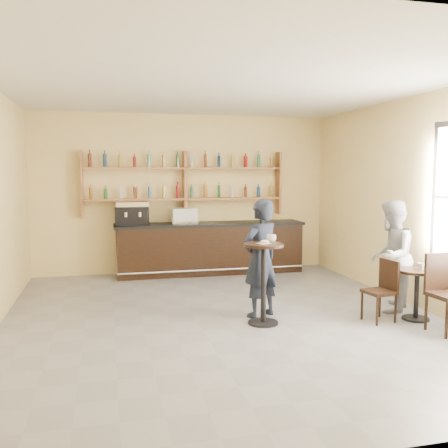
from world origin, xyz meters
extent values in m
plane|color=slate|center=(0.00, 0.00, 0.00)|extent=(7.00, 7.00, 0.00)
plane|color=white|center=(0.00, 0.00, 3.20)|extent=(7.00, 7.00, 0.00)
plane|color=#F4D68A|center=(0.00, 3.50, 1.60)|extent=(7.00, 0.00, 7.00)
plane|color=#F4D68A|center=(0.00, -3.50, 1.60)|extent=(7.00, 0.00, 7.00)
plane|color=#F4D68A|center=(3.00, 0.00, 1.60)|extent=(0.00, 7.00, 7.00)
cube|color=white|center=(0.47, -0.34, 1.10)|extent=(0.20, 0.20, 0.00)
torus|color=#E39E53|center=(0.48, -0.35, 1.12)|extent=(0.14, 0.14, 0.04)
imported|color=white|center=(0.61, -0.24, 1.15)|extent=(0.16, 0.16, 0.10)
imported|color=black|center=(0.54, 0.01, 0.83)|extent=(0.72, 0.62, 1.67)
imported|color=white|center=(2.65, -0.65, 0.75)|extent=(0.10, 0.10, 0.09)
imported|color=gray|center=(2.49, -0.17, 0.82)|extent=(0.99, 1.01, 1.64)
camera|label=1|loc=(-1.57, -6.61, 2.05)|focal=40.00mm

